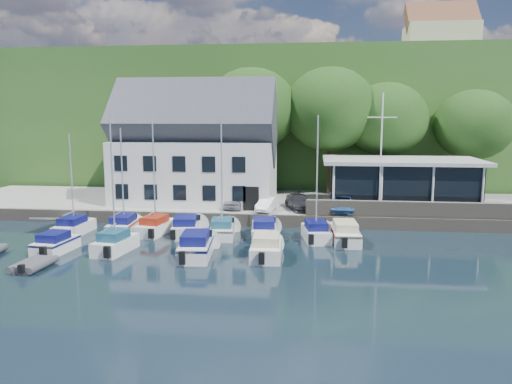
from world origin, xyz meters
TOP-DOWN VIEW (x-y plane):
  - ground at (0.00, 0.00)m, footprint 180.00×180.00m
  - quay at (0.00, 17.50)m, footprint 60.00×13.00m
  - quay_face at (0.00, 11.00)m, footprint 60.00×0.30m
  - hillside at (0.00, 62.00)m, footprint 160.00×75.00m
  - field_patch at (8.00, 70.00)m, footprint 50.00×30.00m
  - farmhouse at (22.00, 52.00)m, footprint 10.40×7.00m
  - harbor_building at (-7.00, 16.50)m, footprint 14.40×8.20m
  - club_pavilion at (11.00, 16.00)m, footprint 13.20×7.20m
  - seawall at (12.00, 11.40)m, footprint 18.00×0.50m
  - gangway at (-16.50, 9.00)m, footprint 1.20×6.00m
  - car_silver at (-3.13, 13.61)m, footprint 1.78×3.92m
  - car_white at (-0.18, 12.69)m, footprint 1.82×3.52m
  - car_dgrey at (2.40, 13.56)m, footprint 2.83×4.52m
  - car_blue at (5.96, 13.08)m, footprint 1.87×4.15m
  - flagpole at (8.84, 12.75)m, footprint 2.29×0.20m
  - tree_1 at (-12.47, 21.59)m, footprint 7.08×7.08m
  - tree_2 at (-2.61, 21.73)m, footprint 9.08×9.08m
  - tree_3 at (5.07, 22.32)m, footprint 9.11×9.11m
  - tree_4 at (10.57, 22.79)m, footprint 8.02×8.02m
  - tree_5 at (18.75, 22.58)m, footprint 7.49×7.49m
  - boat_r1_0 at (-14.15, 7.03)m, footprint 2.02×5.71m
  - boat_r1_1 at (-10.63, 7.96)m, footprint 2.10×5.70m
  - boat_r1_2 at (-8.12, 7.79)m, footprint 2.72×5.79m
  - boat_r1_3 at (-5.76, 7.71)m, footprint 2.96×6.11m
  - boat_r1_4 at (-3.00, 7.48)m, footprint 2.47×5.67m
  - boat_r1_5 at (0.06, 7.64)m, footprint 2.54×6.03m
  - boat_r1_6 at (3.81, 7.25)m, footprint 2.65×5.45m
  - boat_r1_7 at (5.82, 7.10)m, footprint 2.35×6.70m
  - boat_r2_0 at (-13.03, 2.21)m, footprint 2.27×4.87m
  - boat_r2_1 at (-9.14, 2.58)m, footprint 2.49×5.39m
  - boat_r2_2 at (-3.71, 2.31)m, footprint 2.66×6.71m
  - boat_r2_3 at (0.71, 2.60)m, footprint 2.25×5.83m
  - dinghy_1 at (-12.48, -1.39)m, footprint 1.88×2.93m

SIDE VIEW (x-z plane):
  - ground at x=0.00m, z-range 0.00..0.00m
  - gangway at x=-16.50m, z-range -0.70..0.70m
  - dinghy_1 at x=-12.48m, z-range 0.00..0.66m
  - quay at x=0.00m, z-range 0.00..1.00m
  - quay_face at x=0.00m, z-range 0.00..1.00m
  - boat_r2_0 at x=-13.03m, z-range 0.00..1.34m
  - boat_r1_5 at x=0.06m, z-range 0.00..1.42m
  - boat_r1_3 at x=-5.76m, z-range 0.00..1.44m
  - boat_r1_7 at x=5.82m, z-range 0.00..1.48m
  - boat_r2_3 at x=0.71m, z-range 0.00..1.49m
  - boat_r2_2 at x=-3.71m, z-range 0.00..1.58m
  - car_white at x=-0.18m, z-range 1.00..2.11m
  - seawall at x=12.00m, z-range 1.00..2.20m
  - car_dgrey at x=2.40m, z-range 1.00..2.22m
  - car_silver at x=-3.13m, z-range 1.00..2.31m
  - car_blue at x=5.96m, z-range 1.00..2.39m
  - club_pavilion at x=11.00m, z-range 1.00..5.10m
  - boat_r1_4 at x=-3.00m, z-range 0.00..8.32m
  - boat_r1_0 at x=-14.15m, z-range 0.00..8.40m
  - boat_r1_1 at x=-10.63m, z-range 0.00..8.44m
  - boat_r1_2 at x=-8.12m, z-range 0.00..8.57m
  - boat_r1_6 at x=3.81m, z-range 0.00..8.72m
  - boat_r2_1 at x=-9.14m, z-range 0.00..9.09m
  - harbor_building at x=-7.00m, z-range 1.00..9.70m
  - flagpole at x=8.84m, z-range 1.00..10.53m
  - tree_1 at x=-12.47m, z-range 1.00..10.68m
  - tree_5 at x=18.75m, z-range 1.00..11.23m
  - tree_4 at x=10.57m, z-range 1.00..11.95m
  - tree_2 at x=-2.61m, z-range 1.00..13.41m
  - tree_3 at x=5.07m, z-range 1.00..13.45m
  - hillside at x=0.00m, z-range 0.00..16.00m
  - field_patch at x=8.00m, z-range 16.00..16.30m
  - farmhouse at x=22.00m, z-range 16.00..24.20m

